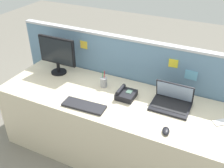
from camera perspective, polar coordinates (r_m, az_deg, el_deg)
ground_plane at (r=3.00m, az=-0.43°, el=-14.33°), size 10.00×10.00×0.00m
desk at (r=2.75m, az=-0.46°, el=-9.09°), size 2.24×0.78×0.73m
cubicle_divider at (r=2.92m, az=3.23°, el=-0.65°), size 2.61×0.08×1.19m
desktop_monitor at (r=2.90m, az=-11.99°, el=6.67°), size 0.44×0.17×0.42m
laptop at (r=2.45m, az=13.04°, el=-3.62°), size 0.35×0.28×0.21m
desk_phone at (r=2.50m, az=3.02°, el=-2.28°), size 0.17×0.19×0.09m
keyboard_main at (r=2.40m, az=-6.18°, el=-4.78°), size 0.41×0.16×0.02m
computer_mouse_right_hand at (r=2.16m, az=11.76°, el=-10.06°), size 0.08×0.11×0.03m
pen_cup at (r=2.66m, az=-1.82°, el=0.43°), size 0.07×0.07×0.18m
cell_phone_white_slab at (r=2.41m, az=23.03°, el=-7.73°), size 0.16×0.15×0.01m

